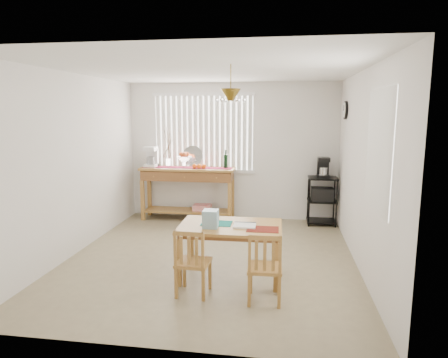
% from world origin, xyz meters
% --- Properties ---
extents(ground, '(4.00, 4.50, 0.01)m').
position_xyz_m(ground, '(0.00, 0.00, -0.01)').
color(ground, gray).
extents(room_shell, '(4.20, 4.70, 2.70)m').
position_xyz_m(room_shell, '(0.00, 0.01, 1.69)').
color(room_shell, white).
rests_on(room_shell, ground).
extents(sideboard, '(1.79, 0.50, 1.01)m').
position_xyz_m(sideboard, '(-0.81, 1.98, 0.76)').
color(sideboard, '#AD7C3A').
rests_on(sideboard, ground).
extents(sideboard_items, '(1.70, 0.43, 0.77)m').
position_xyz_m(sideboard_items, '(-1.10, 2.00, 1.16)').
color(sideboard_items, maroon).
rests_on(sideboard_items, sideboard).
extents(wire_cart, '(0.52, 0.42, 0.88)m').
position_xyz_m(wire_cart, '(1.70, 2.00, 0.53)').
color(wire_cart, black).
rests_on(wire_cart, ground).
extents(cart_items, '(0.21, 0.25, 0.36)m').
position_xyz_m(cart_items, '(1.70, 2.01, 1.05)').
color(cart_items, black).
rests_on(cart_items, wire_cart).
extents(dining_table, '(1.27, 0.83, 0.67)m').
position_xyz_m(dining_table, '(0.35, -0.61, 0.60)').
color(dining_table, '#AD7C3A').
rests_on(dining_table, ground).
extents(table_items, '(0.97, 0.45, 0.22)m').
position_xyz_m(table_items, '(0.23, -0.72, 0.75)').
color(table_items, '#157A71').
rests_on(table_items, dining_table).
extents(chair_left, '(0.38, 0.38, 0.79)m').
position_xyz_m(chair_left, '(0.00, -1.18, 0.39)').
color(chair_left, '#AD7C3A').
rests_on(chair_left, ground).
extents(chair_right, '(0.38, 0.38, 0.80)m').
position_xyz_m(chair_right, '(0.81, -1.23, 0.39)').
color(chair_right, '#AD7C3A').
rests_on(chair_right, ground).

